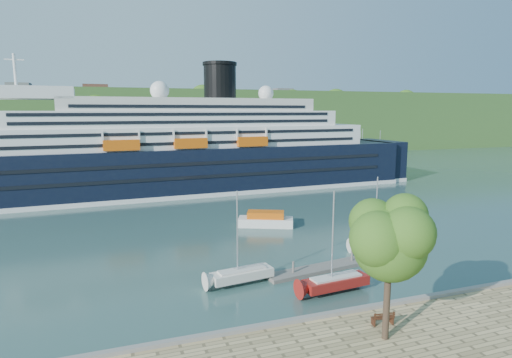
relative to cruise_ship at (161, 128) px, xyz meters
name	(u,v)px	position (x,y,z in m)	size (l,w,h in m)	color
ground	(353,322)	(7.18, -59.73, -13.22)	(400.00, 400.00, 0.00)	#284846
far_hillside	(152,122)	(7.18, 85.27, -1.22)	(400.00, 50.00, 24.00)	#325C25
quay_coping	(354,310)	(7.18, -59.93, -12.07)	(220.00, 0.50, 0.30)	slate
cruise_ship	(161,128)	(0.00, 0.00, 0.00)	(117.78, 17.15, 26.45)	black
park_bench	(383,317)	(8.00, -62.37, -11.67)	(1.74, 0.71, 1.12)	#402212
promenade_tree	(389,262)	(6.99, -64.09, -6.73)	(6.63, 6.63, 10.99)	#326019
floating_pontoon	(338,265)	(12.33, -48.57, -13.03)	(17.05, 2.08, 0.38)	slate
sailboat_white_near	(242,240)	(1.23, -49.48, -8.84)	(6.79, 1.89, 8.78)	silver
sailboat_red	(337,244)	(8.82, -54.18, -8.67)	(7.05, 1.96, 9.10)	maroon
sailboat_white_far	(379,216)	(19.56, -45.49, -8.95)	(6.62, 1.84, 8.55)	silver
tender_launch	(266,219)	(10.72, -30.82, -12.12)	(7.96, 2.72, 2.20)	#D2570C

